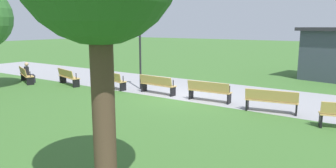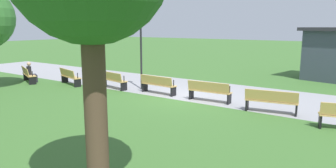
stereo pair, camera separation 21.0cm
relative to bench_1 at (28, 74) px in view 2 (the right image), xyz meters
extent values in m
plane|color=#3D6B2D|center=(9.39, 1.88, -0.48)|extent=(120.00, 120.00, 0.00)
cube|color=#939399|center=(9.39, 3.74, -0.47)|extent=(39.43, 4.96, 0.01)
cube|color=tan|center=(0.03, 0.06, -0.03)|extent=(1.92, 1.12, 0.04)
cube|color=tan|center=(-0.05, -0.12, 0.21)|extent=(1.80, 0.80, 0.40)
cube|color=black|center=(-0.80, 0.40, -0.26)|extent=(0.20, 0.37, 0.43)
cylinder|color=black|center=(-0.79, 0.41, 0.13)|extent=(0.06, 0.06, 0.30)
cube|color=black|center=(0.85, -0.27, -0.26)|extent=(0.20, 0.37, 0.43)
cylinder|color=black|center=(0.86, -0.25, 0.13)|extent=(0.06, 0.06, 0.30)
cube|color=tan|center=(2.62, 0.95, -0.03)|extent=(1.95, 0.94, 0.04)
cube|color=tan|center=(2.57, 0.75, 0.21)|extent=(1.85, 0.61, 0.40)
cube|color=black|center=(1.77, 1.19, -0.26)|extent=(0.16, 0.38, 0.43)
cylinder|color=black|center=(1.77, 1.21, 0.13)|extent=(0.05, 0.05, 0.30)
cube|color=black|center=(3.48, 0.71, -0.26)|extent=(0.16, 0.38, 0.43)
cylinder|color=black|center=(3.48, 0.73, 0.13)|extent=(0.05, 0.05, 0.30)
cube|color=tan|center=(5.30, 1.54, -0.03)|extent=(1.94, 0.74, 0.04)
cube|color=tan|center=(5.27, 1.34, 0.21)|extent=(1.89, 0.41, 0.40)
cube|color=black|center=(4.42, 1.69, -0.26)|extent=(0.12, 0.38, 0.43)
cylinder|color=black|center=(4.42, 1.71, 0.13)|extent=(0.05, 0.05, 0.30)
cube|color=black|center=(6.17, 1.40, -0.26)|extent=(0.12, 0.38, 0.43)
cylinder|color=black|center=(6.18, 1.42, 0.13)|extent=(0.05, 0.05, 0.30)
cube|color=tan|center=(8.02, 1.84, -0.03)|extent=(1.92, 0.54, 0.04)
cube|color=tan|center=(8.01, 1.64, 0.21)|extent=(1.90, 0.21, 0.40)
cube|color=black|center=(7.14, 1.89, -0.26)|extent=(0.08, 0.38, 0.43)
cylinder|color=black|center=(7.14, 1.91, 0.13)|extent=(0.05, 0.05, 0.30)
cube|color=black|center=(8.91, 1.79, -0.26)|extent=(0.08, 0.38, 0.43)
cylinder|color=black|center=(8.91, 1.81, 0.13)|extent=(0.05, 0.05, 0.30)
cube|color=tan|center=(10.76, 1.84, -0.03)|extent=(1.92, 0.54, 0.04)
cube|color=tan|center=(10.78, 1.64, 0.21)|extent=(1.90, 0.21, 0.40)
cube|color=black|center=(9.88, 1.79, -0.26)|extent=(0.08, 0.38, 0.43)
cylinder|color=black|center=(9.88, 1.81, 0.13)|extent=(0.05, 0.05, 0.30)
cube|color=black|center=(11.65, 1.89, -0.26)|extent=(0.08, 0.38, 0.43)
cylinder|color=black|center=(11.65, 1.91, 0.13)|extent=(0.05, 0.05, 0.30)
cube|color=tan|center=(13.49, 1.54, -0.03)|extent=(1.94, 0.74, 0.04)
cube|color=tan|center=(13.52, 1.34, 0.21)|extent=(1.89, 0.41, 0.40)
cube|color=black|center=(12.61, 1.40, -0.26)|extent=(0.12, 0.38, 0.43)
cylinder|color=black|center=(12.61, 1.42, 0.13)|extent=(0.05, 0.05, 0.30)
cube|color=black|center=(14.37, 1.69, -0.26)|extent=(0.12, 0.38, 0.43)
cylinder|color=black|center=(14.36, 1.71, 0.13)|extent=(0.05, 0.05, 0.30)
cube|color=black|center=(15.31, 0.71, -0.26)|extent=(0.16, 0.38, 0.43)
cylinder|color=black|center=(15.31, 0.73, 0.13)|extent=(0.05, 0.05, 0.30)
cube|color=black|center=(0.18, -0.02, 0.22)|extent=(0.37, 0.30, 0.50)
sphere|color=tan|center=(0.19, 0.00, 0.61)|extent=(0.22, 0.22, 0.22)
cylinder|color=#23232D|center=(0.16, 0.18, -0.05)|extent=(0.25, 0.38, 0.13)
cylinder|color=#23232D|center=(0.23, 0.35, -0.26)|extent=(0.14, 0.14, 0.43)
cylinder|color=#23232D|center=(0.33, 0.11, -0.05)|extent=(0.25, 0.38, 0.13)
cylinder|color=#23232D|center=(0.40, 0.28, -0.26)|extent=(0.14, 0.14, 0.43)
cylinder|color=#4C3828|center=(13.07, -6.66, 1.20)|extent=(0.37, 0.37, 3.35)
cylinder|color=black|center=(6.66, 2.21, 1.24)|extent=(0.10, 0.10, 3.43)
sphere|color=white|center=(6.66, 2.21, 3.10)|extent=(0.32, 0.32, 0.32)
camera|label=1|loc=(16.63, -10.10, 2.74)|focal=33.42mm
camera|label=2|loc=(16.81, -9.99, 2.74)|focal=33.42mm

